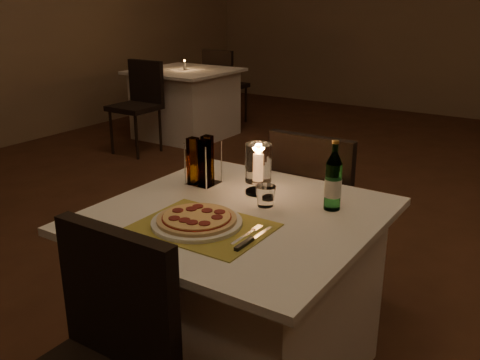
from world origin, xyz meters
The scene contains 17 objects.
floor centered at (0.00, 0.00, -0.01)m, with size 8.00×10.00×0.02m, color #4C2918.
main_table centered at (0.01, -0.77, 0.37)m, with size 1.00×1.00×0.74m.
chair_near centered at (0.01, -1.48, 0.55)m, with size 0.42×0.42×0.90m.
chair_far centered at (0.01, -0.05, 0.55)m, with size 0.42×0.42×0.90m.
placemat centered at (-0.01, -0.95, 0.74)m, with size 0.45×0.34×0.00m, color #A59739.
plate centered at (-0.04, -0.95, 0.75)m, with size 0.32×0.32×0.01m, color white.
pizza centered at (-0.04, -0.94, 0.77)m, with size 0.28×0.28×0.02m.
fork centered at (0.15, -0.91, 0.75)m, with size 0.02×0.18×0.00m.
knife centered at (0.19, -0.97, 0.75)m, with size 0.02×0.22×0.01m.
tumbler centered at (0.06, -0.65, 0.78)m, with size 0.08×0.08×0.08m, color white, non-canonical shape.
water_bottle centered at (0.29, -0.54, 0.85)m, with size 0.06×0.06×0.27m.
hurricane_candle centered at (-0.03, -0.55, 0.86)m, with size 0.11×0.11×0.21m.
cruet_caddy centered at (-0.28, -0.59, 0.84)m, with size 0.12×0.12×0.21m.
neighbor_table_left centered at (-2.69, 2.28, 0.37)m, with size 1.00×1.00×0.74m.
neighbor_chair_la centered at (-2.69, 1.57, 0.55)m, with size 0.42×0.42×0.90m.
neighbor_chair_lb centered at (-2.69, 3.00, 0.55)m, with size 0.42×0.42×0.90m.
neighbor_candle_left centered at (-2.69, 2.28, 0.79)m, with size 0.03×0.03×0.11m.
Camera 1 is at (1.02, -2.30, 1.50)m, focal length 40.00 mm.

